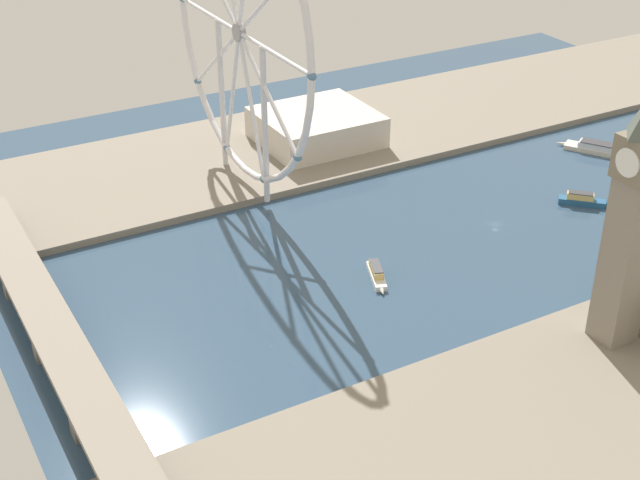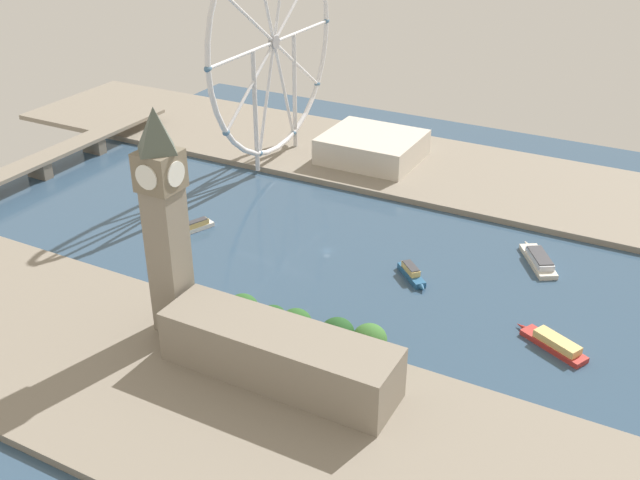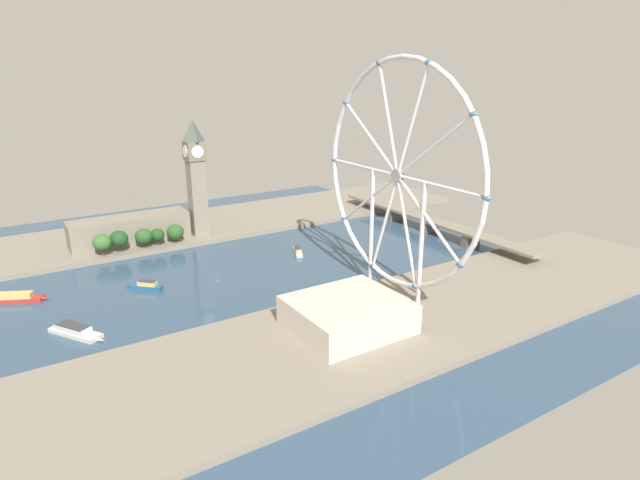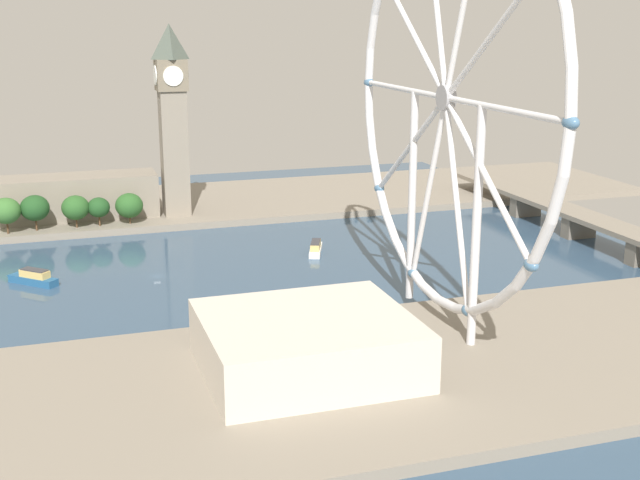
# 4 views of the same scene
# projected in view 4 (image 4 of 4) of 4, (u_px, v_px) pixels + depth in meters

# --- Properties ---
(ground_plane) EXTENTS (384.69, 384.69, 0.00)m
(ground_plane) POSITION_uv_depth(u_px,v_px,m) (157.00, 276.00, 298.93)
(ground_plane) COLOR #334C66
(riverbank_left) EXTENTS (90.00, 520.00, 3.00)m
(riverbank_left) POSITION_uv_depth(u_px,v_px,m) (127.00, 208.00, 397.16)
(riverbank_left) COLOR gray
(riverbank_left) RESTS_ON ground_plane
(riverbank_right) EXTENTS (90.00, 520.00, 3.00)m
(riverbank_right) POSITION_uv_depth(u_px,v_px,m) (215.00, 398.00, 199.92)
(riverbank_right) COLOR gray
(riverbank_right) RESTS_ON ground_plane
(clock_tower) EXTENTS (14.07, 14.07, 83.75)m
(clock_tower) POSITION_uv_depth(u_px,v_px,m) (173.00, 117.00, 367.63)
(clock_tower) COLOR gray
(clock_tower) RESTS_ON riverbank_left
(parliament_block) EXTENTS (22.00, 81.26, 18.82)m
(parliament_block) POSITION_uv_depth(u_px,v_px,m) (63.00, 197.00, 368.95)
(parliament_block) COLOR gray
(parliament_block) RESTS_ON riverbank_left
(tree_row_embankment) EXTENTS (14.11, 61.52, 15.01)m
(tree_row_embankment) POSITION_uv_depth(u_px,v_px,m) (66.00, 208.00, 351.28)
(tree_row_embankment) COLOR #513823
(tree_row_embankment) RESTS_ON riverbank_left
(ferris_wheel) EXTENTS (122.69, 3.20, 125.21)m
(ferris_wheel) POSITION_uv_depth(u_px,v_px,m) (446.00, 100.00, 231.32)
(ferris_wheel) COLOR silver
(ferris_wheel) RESTS_ON riverbank_right
(riverside_hall) EXTENTS (46.26, 51.66, 14.22)m
(riverside_hall) POSITION_uv_depth(u_px,v_px,m) (307.00, 344.00, 210.16)
(riverside_hall) COLOR beige
(riverside_hall) RESTS_ON riverbank_right
(river_bridge) EXTENTS (196.69, 14.69, 10.67)m
(river_bridge) POSITION_uv_depth(u_px,v_px,m) (579.00, 218.00, 349.08)
(river_bridge) COLOR gray
(river_bridge) RESTS_ON ground_plane
(tour_boat_0) EXTENTS (17.88, 18.45, 5.44)m
(tour_boat_0) POSITION_uv_depth(u_px,v_px,m) (32.00, 278.00, 289.60)
(tour_boat_0) COLOR #235684
(tour_boat_0) RESTS_ON ground_plane
(tour_boat_3) EXTENTS (20.95, 10.67, 4.90)m
(tour_boat_3) POSITION_uv_depth(u_px,v_px,m) (316.00, 248.00, 327.88)
(tour_boat_3) COLOR white
(tour_boat_3) RESTS_ON ground_plane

